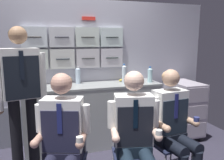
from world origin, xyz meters
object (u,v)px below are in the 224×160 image
(paper_cup_tan, at_px, (56,85))
(snack_banana, at_px, (123,80))
(crew_member_right, at_px, (135,131))
(service_trolley, at_px, (184,107))
(crew_member_standing, at_px, (22,90))
(crew_member_near_trolley, at_px, (174,122))
(water_bottle_tall, at_px, (78,75))
(folding_chair_left, at_px, (66,148))
(folding_chair_right, at_px, (132,143))
(crew_member_left, at_px, (61,137))
(folding_chair_near_trolley, at_px, (164,133))

(paper_cup_tan, relative_size, snack_banana, 0.39)
(crew_member_right, relative_size, snack_banana, 7.37)
(service_trolley, xyz_separation_m, crew_member_standing, (-2.40, -0.43, 0.54))
(crew_member_near_trolley, height_order, water_bottle_tall, crew_member_near_trolley)
(service_trolley, xyz_separation_m, crew_member_near_trolley, (-0.85, -1.01, 0.20))
(water_bottle_tall, xyz_separation_m, snack_banana, (0.70, -0.02, -0.10))
(folding_chair_left, distance_m, crew_member_standing, 0.80)
(service_trolley, relative_size, folding_chair_right, 1.09)
(crew_member_left, xyz_separation_m, crew_member_near_trolley, (1.20, 0.04, -0.01))
(folding_chair_left, xyz_separation_m, crew_member_standing, (-0.40, 0.46, 0.52))
(service_trolley, bearing_deg, folding_chair_near_trolley, -135.62)
(folding_chair_left, height_order, crew_member_standing, crew_member_standing)
(water_bottle_tall, relative_size, paper_cup_tan, 3.88)
(folding_chair_left, relative_size, water_bottle_tall, 3.17)
(crew_member_left, relative_size, water_bottle_tall, 4.89)
(crew_member_near_trolley, distance_m, crew_member_standing, 1.69)
(crew_member_left, bearing_deg, folding_chair_near_trolley, 9.33)
(crew_member_right, height_order, paper_cup_tan, crew_member_right)
(folding_chair_left, height_order, snack_banana, snack_banana)
(service_trolley, bearing_deg, water_bottle_tall, 170.26)
(crew_member_left, bearing_deg, crew_member_standing, 119.65)
(service_trolley, bearing_deg, crew_member_standing, -169.77)
(paper_cup_tan, bearing_deg, folding_chair_near_trolley, -40.65)
(service_trolley, relative_size, crew_member_standing, 0.52)
(service_trolley, distance_m, crew_member_right, 1.79)
(folding_chair_right, bearing_deg, snack_banana, 73.43)
(service_trolley, height_order, crew_member_standing, crew_member_standing)
(folding_chair_right, distance_m, crew_member_near_trolley, 0.52)
(paper_cup_tan, height_order, snack_banana, paper_cup_tan)
(crew_member_near_trolley, xyz_separation_m, water_bottle_tall, (-0.81, 1.29, 0.36))
(folding_chair_left, height_order, folding_chair_right, same)
(crew_member_standing, bearing_deg, crew_member_near_trolley, -20.34)
(folding_chair_right, xyz_separation_m, paper_cup_tan, (-0.67, 1.10, 0.45))
(service_trolley, bearing_deg, folding_chair_left, -155.85)
(crew_member_right, xyz_separation_m, paper_cup_tan, (-0.63, 1.26, 0.26))
(crew_member_standing, bearing_deg, service_trolley, 10.23)
(crew_member_left, height_order, snack_banana, crew_member_left)
(service_trolley, height_order, snack_banana, snack_banana)
(water_bottle_tall, height_order, paper_cup_tan, water_bottle_tall)
(folding_chair_right, distance_m, snack_banana, 1.38)
(folding_chair_right, relative_size, crew_member_near_trolley, 0.66)
(folding_chair_near_trolley, distance_m, snack_banana, 1.20)
(crew_member_left, distance_m, paper_cup_tan, 1.19)
(folding_chair_left, bearing_deg, service_trolley, 24.15)
(crew_member_left, distance_m, crew_member_near_trolley, 1.20)
(crew_member_left, height_order, crew_member_near_trolley, crew_member_left)
(folding_chair_left, xyz_separation_m, snack_banana, (1.04, 1.16, 0.44))
(water_bottle_tall, bearing_deg, crew_member_standing, -135.72)
(paper_cup_tan, bearing_deg, folding_chair_left, -90.04)
(folding_chair_near_trolley, bearing_deg, snack_banana, 94.68)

